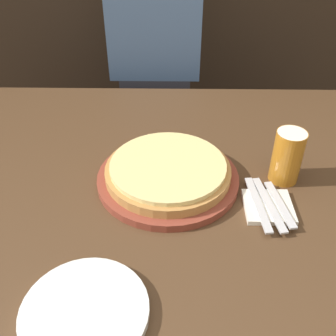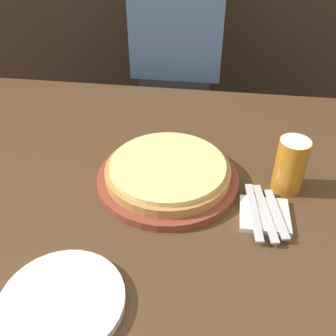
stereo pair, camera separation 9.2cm
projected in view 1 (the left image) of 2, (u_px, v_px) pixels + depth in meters
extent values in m
cube|color=#4C331E|center=(144.00, 274.00, 1.21)|extent=(1.55, 1.04, 0.74)
cylinder|color=brown|center=(168.00, 178.00, 0.98)|extent=(0.35, 0.35, 0.02)
cylinder|color=#B77F42|center=(168.00, 171.00, 0.97)|extent=(0.31, 0.31, 0.02)
cylinder|color=#EAD184|center=(168.00, 165.00, 0.96)|extent=(0.28, 0.28, 0.01)
cylinder|color=#B7701E|center=(287.00, 157.00, 0.95)|extent=(0.07, 0.07, 0.14)
cylinder|color=white|center=(292.00, 136.00, 0.92)|extent=(0.07, 0.07, 0.02)
cylinder|color=white|center=(85.00, 312.00, 0.69)|extent=(0.23, 0.23, 0.02)
cube|color=silver|center=(268.00, 207.00, 0.90)|extent=(0.11, 0.11, 0.01)
cube|color=silver|center=(258.00, 204.00, 0.90)|extent=(0.04, 0.19, 0.00)
cube|color=silver|center=(269.00, 204.00, 0.90)|extent=(0.05, 0.18, 0.00)
cube|color=silver|center=(280.00, 204.00, 0.90)|extent=(0.05, 0.16, 0.00)
cube|color=#33333D|center=(157.00, 145.00, 1.79)|extent=(0.27, 0.20, 0.72)
cube|color=#4C6B99|center=(154.00, 17.00, 1.45)|extent=(0.34, 0.20, 0.42)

